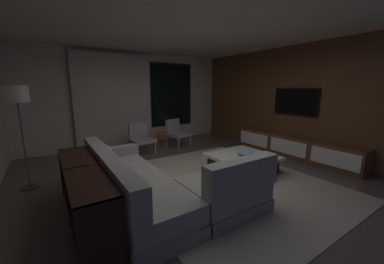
# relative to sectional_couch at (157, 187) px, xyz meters

# --- Properties ---
(floor) EXTENTS (9.20, 9.20, 0.00)m
(floor) POSITION_rel_sectional_couch_xyz_m (0.99, 0.20, -0.29)
(floor) COLOR #564C44
(back_wall_with_window) EXTENTS (6.60, 0.30, 2.70)m
(back_wall_with_window) POSITION_rel_sectional_couch_xyz_m (0.93, 3.81, 1.05)
(back_wall_with_window) COLOR beige
(back_wall_with_window) RESTS_ON floor
(media_wall) EXTENTS (0.12, 7.80, 2.70)m
(media_wall) POSITION_rel_sectional_couch_xyz_m (4.05, 0.20, 1.06)
(media_wall) COLOR brown
(media_wall) RESTS_ON floor
(ceiling) EXTENTS (8.20, 8.20, 0.00)m
(ceiling) POSITION_rel_sectional_couch_xyz_m (0.99, 0.20, 2.41)
(ceiling) COLOR beige
(area_rug) EXTENTS (3.20, 3.80, 0.01)m
(area_rug) POSITION_rel_sectional_couch_xyz_m (1.34, 0.10, -0.28)
(area_rug) COLOR #ADA391
(area_rug) RESTS_ON floor
(sectional_couch) EXTENTS (1.98, 2.50, 0.82)m
(sectional_couch) POSITION_rel_sectional_couch_xyz_m (0.00, 0.00, 0.00)
(sectional_couch) COLOR gray
(sectional_couch) RESTS_ON floor
(coffee_table) EXTENTS (1.16, 1.16, 0.36)m
(coffee_table) POSITION_rel_sectional_couch_xyz_m (1.99, 0.26, -0.10)
(coffee_table) COLOR black
(coffee_table) RESTS_ON floor
(book_stack_on_coffee_table) EXTENTS (0.29, 0.22, 0.07)m
(book_stack_on_coffee_table) POSITION_rel_sectional_couch_xyz_m (2.01, 0.19, 0.10)
(book_stack_on_coffee_table) COLOR #45A071
(book_stack_on_coffee_table) RESTS_ON coffee_table
(accent_chair_near_window) EXTENTS (0.66, 0.68, 0.78)m
(accent_chair_near_window) POSITION_rel_sectional_couch_xyz_m (1.91, 2.80, 0.14)
(accent_chair_near_window) COLOR #B2ADA0
(accent_chair_near_window) RESTS_ON floor
(accent_chair_by_curtain) EXTENTS (0.58, 0.60, 0.78)m
(accent_chair_by_curtain) POSITION_rel_sectional_couch_xyz_m (0.77, 2.67, 0.14)
(accent_chair_by_curtain) COLOR #B2ADA0
(accent_chair_by_curtain) RESTS_ON floor
(side_stool) EXTENTS (0.32, 0.32, 0.46)m
(side_stool) POSITION_rel_sectional_couch_xyz_m (1.39, 2.76, 0.08)
(side_stool) COLOR #BF4C1E
(side_stool) RESTS_ON floor
(media_console) EXTENTS (0.46, 3.10, 0.52)m
(media_console) POSITION_rel_sectional_couch_xyz_m (3.76, 0.25, -0.04)
(media_console) COLOR brown
(media_console) RESTS_ON floor
(mounted_tv) EXTENTS (0.05, 1.13, 0.66)m
(mounted_tv) POSITION_rel_sectional_couch_xyz_m (3.94, 0.45, 1.06)
(mounted_tv) COLOR black
(console_table_behind_couch) EXTENTS (0.40, 2.10, 0.74)m
(console_table_behind_couch) POSITION_rel_sectional_couch_xyz_m (-0.91, 0.13, 0.12)
(console_table_behind_couch) COLOR black
(console_table_behind_couch) RESTS_ON floor
(standing_lamp) EXTENTS (0.34, 0.34, 1.71)m
(standing_lamp) POSITION_rel_sectional_couch_xyz_m (-1.56, 1.75, 1.18)
(standing_lamp) COLOR #333335
(standing_lamp) RESTS_ON floor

